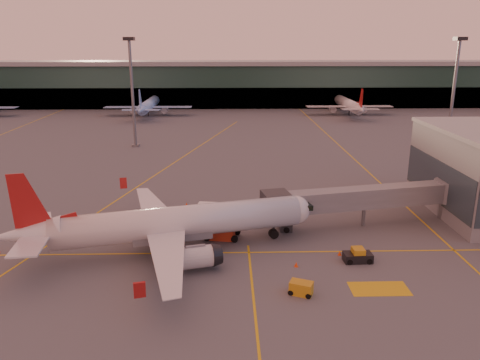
{
  "coord_description": "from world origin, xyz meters",
  "views": [
    {
      "loc": [
        2.62,
        -46.49,
        24.2
      ],
      "look_at": [
        4.29,
        19.03,
        5.0
      ],
      "focal_mm": 35.0,
      "sensor_mm": 36.0,
      "label": 1
    }
  ],
  "objects_px": {
    "catering_truck": "(220,220)",
    "gpu_cart": "(301,288)",
    "main_airplane": "(170,224)",
    "pushback_tug": "(358,256)"
  },
  "relations": [
    {
      "from": "catering_truck",
      "to": "gpu_cart",
      "type": "height_order",
      "value": "catering_truck"
    },
    {
      "from": "gpu_cart",
      "to": "catering_truck",
      "type": "bearing_deg",
      "value": 142.97
    },
    {
      "from": "main_airplane",
      "to": "catering_truck",
      "type": "xyz_separation_m",
      "value": [
        5.9,
        4.09,
        -1.05
      ]
    },
    {
      "from": "main_airplane",
      "to": "gpu_cart",
      "type": "bearing_deg",
      "value": -50.37
    },
    {
      "from": "main_airplane",
      "to": "pushback_tug",
      "type": "height_order",
      "value": "main_airplane"
    },
    {
      "from": "catering_truck",
      "to": "gpu_cart",
      "type": "relative_size",
      "value": 2.28
    },
    {
      "from": "gpu_cart",
      "to": "pushback_tug",
      "type": "height_order",
      "value": "pushback_tug"
    },
    {
      "from": "catering_truck",
      "to": "gpu_cart",
      "type": "bearing_deg",
      "value": -51.34
    },
    {
      "from": "catering_truck",
      "to": "gpu_cart",
      "type": "xyz_separation_m",
      "value": [
        8.28,
        -14.39,
        -1.87
      ]
    },
    {
      "from": "catering_truck",
      "to": "main_airplane",
      "type": "bearing_deg",
      "value": -136.55
    }
  ]
}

